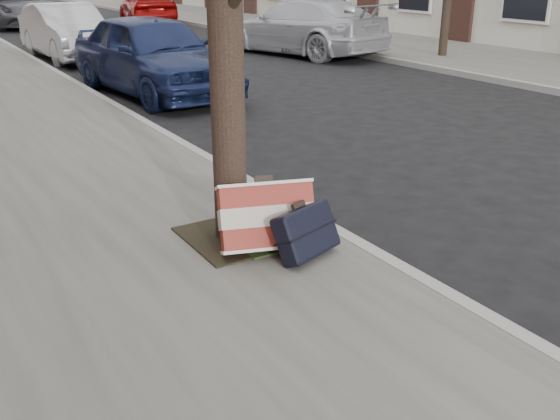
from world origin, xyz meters
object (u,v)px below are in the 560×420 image
car_near_front (153,54)px  suitcase_red (267,217)px  suitcase_navy (306,231)px  car_near_mid (67,32)px

car_near_front → suitcase_red: bearing=-109.6°
suitcase_red → suitcase_navy: size_ratio=1.33×
suitcase_navy → car_near_front: car_near_front is taller
suitcase_navy → car_near_mid: (1.41, 12.37, 0.31)m
suitcase_navy → suitcase_red: bearing=108.8°
suitcase_red → car_near_front: 7.07m
car_near_front → car_near_mid: size_ratio=1.05×
suitcase_red → car_near_mid: car_near_mid is taller
suitcase_navy → car_near_front: (1.57, 7.10, 0.37)m
suitcase_red → car_near_mid: (1.60, 12.11, 0.25)m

